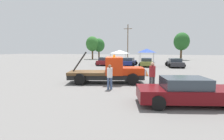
# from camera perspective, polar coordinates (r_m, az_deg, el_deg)

# --- Properties ---
(ground_plane) EXTENTS (160.00, 160.00, 0.00)m
(ground_plane) POSITION_cam_1_polar(r_m,az_deg,el_deg) (14.22, -1.95, -4.14)
(ground_plane) COLOR slate
(tow_truck) EXTENTS (6.34, 3.44, 2.51)m
(tow_truck) POSITION_cam_1_polar(r_m,az_deg,el_deg) (14.07, -0.48, -0.55)
(tow_truck) COLOR black
(tow_truck) RESTS_ON ground
(foreground_car) EXTENTS (5.24, 2.95, 1.34)m
(foreground_car) POSITION_cam_1_polar(r_m,az_deg,el_deg) (9.28, 23.60, -6.48)
(foreground_car) COLOR #5B0A0F
(foreground_car) RESTS_ON ground
(person_near_truck) EXTENTS (0.41, 0.41, 1.85)m
(person_near_truck) POSITION_cam_1_polar(r_m,az_deg,el_deg) (11.78, 12.99, -1.32)
(person_near_truck) COLOR #38383D
(person_near_truck) RESTS_ON ground
(person_at_hood) EXTENTS (0.37, 0.37, 1.68)m
(person_at_hood) POSITION_cam_1_polar(r_m,az_deg,el_deg) (11.68, -0.75, -1.68)
(person_at_hood) COLOR #475B84
(person_at_hood) RESTS_ON ground
(parked_car_maroon) EXTENTS (2.76, 4.67, 1.34)m
(parked_car_maroon) POSITION_cam_1_polar(r_m,az_deg,el_deg) (30.22, -2.41, 2.86)
(parked_car_maroon) COLOR maroon
(parked_car_maroon) RESTS_ON ground
(parked_car_navy) EXTENTS (2.64, 4.30, 1.34)m
(parked_car_navy) POSITION_cam_1_polar(r_m,az_deg,el_deg) (28.94, 5.42, 2.66)
(parked_car_navy) COLOR navy
(parked_car_navy) RESTS_ON ground
(parked_car_olive) EXTENTS (2.50, 4.77, 1.34)m
(parked_car_olive) POSITION_cam_1_polar(r_m,az_deg,el_deg) (28.38, 11.23, 2.49)
(parked_car_olive) COLOR olive
(parked_car_olive) RESTS_ON ground
(parked_car_charcoal) EXTENTS (2.81, 4.70, 1.34)m
(parked_car_charcoal) POSITION_cam_1_polar(r_m,az_deg,el_deg) (28.42, 19.84, 2.22)
(parked_car_charcoal) COLOR #2D2D33
(parked_car_charcoal) RESTS_ON ground
(canopy_tent_white) EXTENTS (3.18, 3.18, 2.57)m
(canopy_tent_white) POSITION_cam_1_polar(r_m,az_deg,el_deg) (37.28, 2.49, 5.98)
(canopy_tent_white) COLOR #9E9EA3
(canopy_tent_white) RESTS_ON ground
(canopy_tent_blue) EXTENTS (2.87, 2.87, 2.86)m
(canopy_tent_blue) POSITION_cam_1_polar(r_m,az_deg,el_deg) (37.36, 11.30, 6.23)
(canopy_tent_blue) COLOR #9E9EA3
(canopy_tent_blue) RESTS_ON ground
(tree_left) EXTENTS (3.92, 3.92, 7.00)m
(tree_left) POSITION_cam_1_polar(r_m,az_deg,el_deg) (48.67, 21.77, 8.62)
(tree_left) COLOR brown
(tree_left) RESTS_ON ground
(tree_center) EXTENTS (3.50, 3.50, 6.25)m
(tree_center) POSITION_cam_1_polar(r_m,az_deg,el_deg) (48.65, -6.44, 8.46)
(tree_center) COLOR brown
(tree_center) RESTS_ON ground
(tree_right) EXTENTS (3.21, 3.21, 5.73)m
(tree_right) POSITION_cam_1_polar(r_m,az_deg,el_deg) (49.37, -4.30, 8.05)
(tree_right) COLOR brown
(tree_right) RESTS_ON ground
(traffic_cone) EXTENTS (0.40, 0.40, 0.55)m
(traffic_cone) POSITION_cam_1_polar(r_m,az_deg,el_deg) (18.10, 11.17, -1.11)
(traffic_cone) COLOR black
(traffic_cone) RESTS_ON ground
(utility_pole) EXTENTS (2.20, 0.24, 9.19)m
(utility_pole) POSITION_cam_1_polar(r_m,az_deg,el_deg) (46.93, 5.18, 9.35)
(utility_pole) COLOR brown
(utility_pole) RESTS_ON ground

